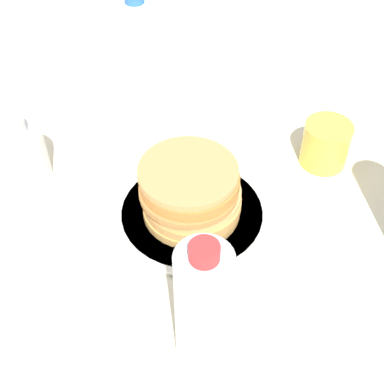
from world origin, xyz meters
TOP-DOWN VIEW (x-y plane):
  - ground_plane at (0.00, 0.00)m, footprint 4.00×4.00m
  - plate at (-0.01, 0.02)m, footprint 0.24×0.24m
  - pancake_stack at (-0.01, 0.02)m, footprint 0.16×0.16m
  - juice_glass at (-0.21, -0.14)m, footprint 0.08×0.08m
  - cream_jug at (0.28, -0.01)m, footprint 0.10×0.10m
  - water_bottle_mid at (0.16, -0.31)m, footprint 0.07×0.07m
  - water_bottle_far at (-0.07, 0.24)m, footprint 0.06×0.06m

SIDE VIEW (x-z plane):
  - ground_plane at x=0.00m, z-range 0.00..0.00m
  - plate at x=-0.01m, z-range 0.00..0.01m
  - juice_glass at x=-0.21m, z-range 0.00..0.08m
  - cream_jug at x=0.28m, z-range -0.01..0.11m
  - pancake_stack at x=-0.01m, z-range 0.01..0.09m
  - water_bottle_mid at x=0.16m, z-range -0.01..0.18m
  - water_bottle_far at x=-0.07m, z-range -0.01..0.21m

